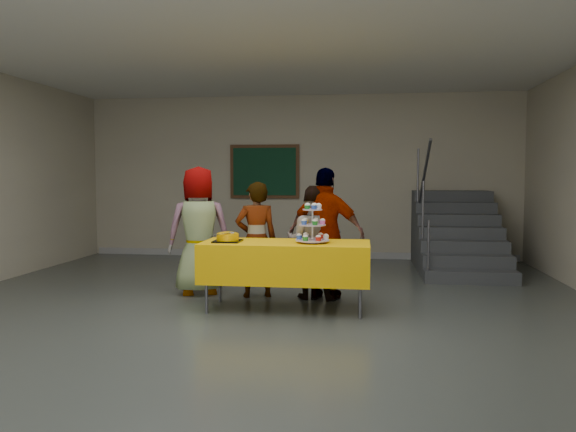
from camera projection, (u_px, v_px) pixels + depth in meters
The scene contains 10 objects.
room_shell at pixel (241, 112), 5.43m from camera, with size 10.00×10.04×3.02m.
bake_table at pixel (286, 261), 6.32m from camera, with size 1.88×0.78×0.77m.
cupcake_stand at pixel (312, 226), 6.22m from camera, with size 0.38×0.38×0.44m.
bear_cake at pixel (228, 237), 6.32m from camera, with size 0.32×0.36×0.12m.
schoolchild_a at pixel (199, 230), 7.17m from camera, with size 0.80×0.52×1.63m, color slate.
schoolchild_b at pixel (256, 240), 6.99m from camera, with size 0.53×0.34×1.44m, color #5D5C65.
schoolchild_c at pixel (313, 242), 6.91m from camera, with size 0.68×0.53×1.40m, color slate.
schoolchild_d at pixel (326, 234), 6.82m from camera, with size 0.95×0.39×1.61m, color slate.
staircase at pixel (456, 238), 9.25m from camera, with size 1.30×2.40×2.04m.
noticeboard at pixel (265, 172), 10.44m from camera, with size 1.30×0.05×1.00m.
Camera 1 is at (1.18, -5.36, 1.50)m, focal length 35.00 mm.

